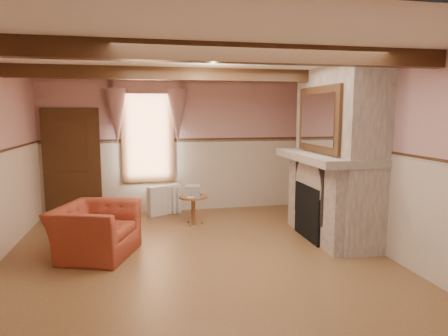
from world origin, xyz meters
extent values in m
cube|color=brown|center=(0.00, 0.00, 0.00)|extent=(5.50, 6.00, 0.01)
cube|color=silver|center=(0.00, 0.00, 2.80)|extent=(5.50, 6.00, 0.01)
cube|color=tan|center=(0.00, 3.00, 1.40)|extent=(5.50, 0.02, 2.80)
cube|color=tan|center=(0.00, -3.00, 1.40)|extent=(5.50, 0.02, 2.80)
cube|color=tan|center=(2.75, 0.00, 1.40)|extent=(0.02, 6.00, 2.80)
cube|color=black|center=(2.00, 0.60, 0.45)|extent=(0.20, 0.95, 0.90)
imported|color=maroon|center=(-1.42, 0.48, 0.38)|extent=(1.34, 1.43, 0.75)
cylinder|color=brown|center=(0.18, 1.81, 0.28)|extent=(0.69, 0.69, 0.55)
cube|color=#B7AD8C|center=(0.17, 1.79, 0.65)|extent=(0.30, 0.35, 0.20)
cube|color=silver|center=(-0.31, 2.70, 0.30)|extent=(0.71, 0.46, 0.60)
imported|color=brown|center=(2.24, 0.53, 1.46)|extent=(0.31, 0.31, 0.08)
cube|color=black|center=(2.24, 1.14, 1.52)|extent=(0.14, 0.24, 0.20)
cylinder|color=#B88C34|center=(2.24, 1.17, 1.56)|extent=(0.11, 0.11, 0.28)
cylinder|color=maroon|center=(2.24, 0.20, 1.50)|extent=(0.06, 0.06, 0.16)
cylinder|color=gold|center=(2.24, 0.18, 1.48)|extent=(0.06, 0.06, 0.12)
cube|color=gray|center=(2.42, 0.60, 1.40)|extent=(0.85, 2.00, 2.80)
cube|color=gray|center=(2.24, 0.60, 1.36)|extent=(1.05, 2.05, 0.12)
cube|color=silver|center=(2.06, 0.60, 1.97)|extent=(0.06, 1.44, 1.04)
cube|color=black|center=(-2.10, 2.94, 1.05)|extent=(1.10, 0.10, 2.10)
cube|color=white|center=(-0.60, 2.97, 1.65)|extent=(1.06, 0.08, 2.02)
cube|color=gray|center=(-0.60, 2.88, 2.25)|extent=(1.30, 0.14, 1.40)
cube|color=black|center=(0.00, -1.20, 2.70)|extent=(5.50, 0.18, 0.20)
cube|color=black|center=(0.00, 1.20, 2.70)|extent=(5.50, 0.18, 0.20)
camera|label=1|loc=(-0.72, -5.41, 2.08)|focal=32.00mm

